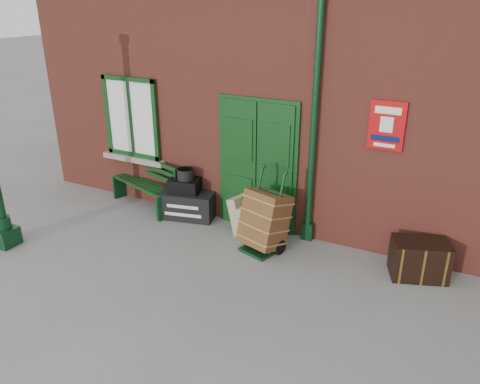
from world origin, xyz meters
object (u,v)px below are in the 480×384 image
Objects in this scene: bench at (146,182)px; houdini_trunk at (188,204)px; dark_trunk at (419,259)px; porter_trolley at (265,220)px.

bench is 1.00m from houdini_trunk.
dark_trunk reaches higher than houdini_trunk.
dark_trunk is (4.99, -0.19, -0.19)m from bench.
bench is 1.22× the size of porter_trolley.
dark_trunk is at bearing 14.92° from bench.
porter_trolley reaches higher than bench.
bench is 2.07× the size of dark_trunk.
porter_trolley is at bearing 6.65° from bench.
houdini_trunk is 4.02m from dark_trunk.
houdini_trunk is at bearing 157.88° from dark_trunk.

